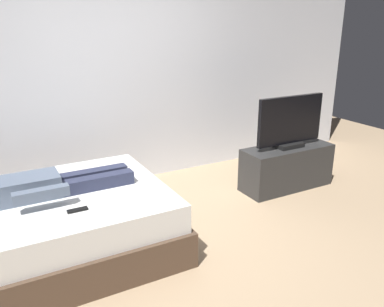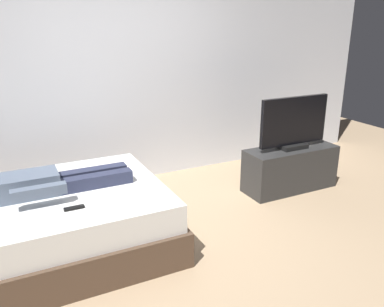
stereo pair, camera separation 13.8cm
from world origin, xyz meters
name	(u,v)px [view 1 (the left image)]	position (x,y,z in m)	size (l,w,h in m)	color
ground_plane	(187,250)	(0.00, 0.00, 0.00)	(10.00, 10.00, 0.00)	tan
back_wall	(144,64)	(0.40, 1.80, 1.40)	(6.40, 0.10, 2.80)	silver
bed	(48,228)	(-1.04, 0.48, 0.26)	(2.01, 1.47, 0.54)	brown
person	(45,186)	(-1.02, 0.51, 0.62)	(1.26, 0.46, 0.18)	slate
remote	(77,210)	(-0.86, 0.10, 0.55)	(0.15, 0.04, 0.02)	black
tv_stand	(286,167)	(1.67, 0.64, 0.25)	(1.10, 0.40, 0.50)	#2D2D2D
tv	(290,123)	(1.67, 0.64, 0.78)	(0.88, 0.20, 0.59)	black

